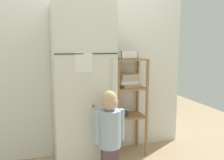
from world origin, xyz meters
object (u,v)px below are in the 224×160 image
child_standing (109,128)px  pantry_shelf_unit (128,93)px  refrigerator (82,87)px  fruit_bin (128,55)px

child_standing → pantry_shelf_unit: size_ratio=0.78×
refrigerator → fruit_bin: bearing=12.3°
child_standing → pantry_shelf_unit: 0.75m
child_standing → fruit_bin: (0.41, 0.58, 0.67)m
refrigerator → pantry_shelf_unit: refrigerator is taller
child_standing → pantry_shelf_unit: bearing=54.8°
child_standing → pantry_shelf_unit: pantry_shelf_unit is taller
pantry_shelf_unit → refrigerator: bearing=-167.2°
pantry_shelf_unit → fruit_bin: bearing=-138.5°
refrigerator → fruit_bin: (0.59, 0.13, 0.33)m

